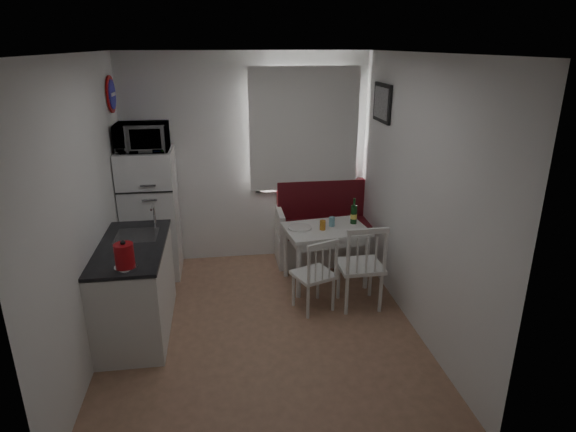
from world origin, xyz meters
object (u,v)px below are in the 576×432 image
object	(u,v)px
bench	(331,234)
dining_table	(326,234)
wine_bottle	(354,211)
chair_left	(315,268)
chair_right	(363,259)
kitchen_counter	(136,287)
kettle	(124,256)
microwave	(142,137)
fridge	(151,214)

from	to	relation	value
bench	dining_table	distance (m)	0.74
wine_bottle	dining_table	bearing A→B (deg)	-164.05
bench	chair_left	world-z (taller)	bench
chair_left	wine_bottle	xyz separation A→B (m)	(0.60, 0.75, 0.33)
bench	chair_right	xyz separation A→B (m)	(0.03, -1.32, 0.25)
kitchen_counter	chair_left	bearing A→B (deg)	1.76
chair_right	kettle	xyz separation A→B (m)	(-2.23, -0.58, 0.43)
kitchen_counter	chair_left	distance (m)	1.78
kettle	wine_bottle	size ratio (longest dim) A/B	0.83
kettle	wine_bottle	world-z (taller)	kettle
chair_right	wine_bottle	world-z (taller)	wine_bottle
bench	microwave	bearing A→B (deg)	-175.80
kettle	kitchen_counter	bearing A→B (deg)	95.28
bench	chair_right	bearing A→B (deg)	-88.60
microwave	fridge	bearing A→B (deg)	90.00
dining_table	fridge	world-z (taller)	fridge
kitchen_counter	bench	world-z (taller)	kitchen_counter
bench	wine_bottle	world-z (taller)	bench
chair_left	fridge	xyz separation A→B (m)	(-1.76, 1.19, 0.26)
bench	chair_left	bearing A→B (deg)	-109.75
fridge	kettle	distance (m)	1.80
fridge	microwave	size ratio (longest dim) A/B	2.72
kettle	microwave	bearing A→B (deg)	90.99
kitchen_counter	microwave	xyz separation A→B (m)	(0.02, 1.19, 1.24)
fridge	wine_bottle	distance (m)	2.40
microwave	dining_table	bearing A→B (deg)	-13.60
bench	fridge	size ratio (longest dim) A/B	0.93
microwave	wine_bottle	world-z (taller)	microwave
fridge	microwave	bearing A→B (deg)	-90.00
chair_left	wine_bottle	distance (m)	1.02
kitchen_counter	chair_left	world-z (taller)	kitchen_counter
bench	wine_bottle	xyz separation A→B (m)	(0.13, -0.55, 0.50)
chair_right	dining_table	bearing A→B (deg)	109.90
bench	kettle	world-z (taller)	kettle
chair_right	fridge	distance (m)	2.56
bench	kettle	xyz separation A→B (m)	(-2.19, -1.89, 0.69)
dining_table	kettle	distance (m)	2.37
bench	dining_table	size ratio (longest dim) A/B	1.44
microwave	chair_right	bearing A→B (deg)	-27.09
dining_table	chair_left	xyz separation A→B (m)	(-0.25, -0.65, -0.10)
microwave	bench	bearing A→B (deg)	4.20
chair_left	wine_bottle	world-z (taller)	wine_bottle
fridge	microwave	distance (m)	0.93
kettle	chair_left	bearing A→B (deg)	18.89
bench	fridge	distance (m)	2.27
bench	microwave	distance (m)	2.61
dining_table	chair_right	size ratio (longest dim) A/B	1.93
chair_left	chair_right	size ratio (longest dim) A/B	0.96
fridge	kitchen_counter	bearing A→B (deg)	-90.90
dining_table	chair_right	distance (m)	0.71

